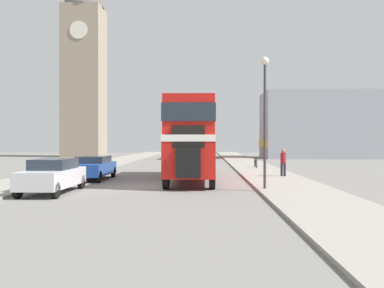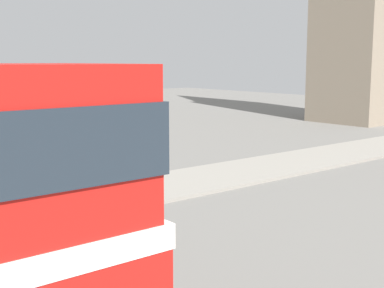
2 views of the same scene
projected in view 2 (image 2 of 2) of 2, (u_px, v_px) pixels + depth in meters
The scene contains 0 objects.
Camera 2 is at (7.96, 5.21, 4.41)m, focal length 50.00 mm.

